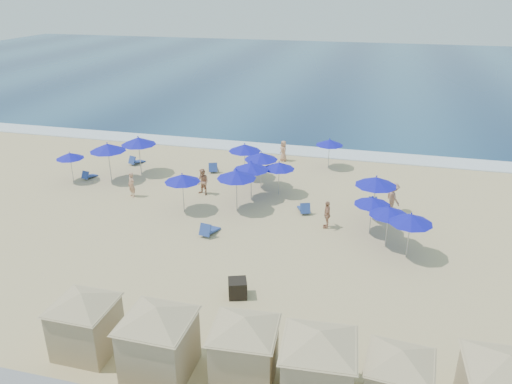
{
  "coord_description": "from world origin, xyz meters",
  "views": [
    {
      "loc": [
        6.28,
        -21.95,
        12.44
      ],
      "look_at": [
        -0.14,
        3.0,
        1.56
      ],
      "focal_mm": 35.0,
      "sensor_mm": 36.0,
      "label": 1
    }
  ],
  "objects_px": {
    "umbrella_4": "(245,148)",
    "beachgoer_4": "(283,151)",
    "cabana_1": "(158,332)",
    "umbrella_11": "(411,219)",
    "beachgoer_1": "(203,182)",
    "umbrella_12": "(389,211)",
    "beachgoer_0": "(132,185)",
    "cabana_4": "(399,373)",
    "beachgoer_3": "(393,197)",
    "umbrella_7": "(261,156)",
    "trash_bin": "(238,288)",
    "umbrella_5": "(251,166)",
    "cabana_3": "(319,357)",
    "umbrella_8": "(372,201)",
    "umbrella_0": "(70,156)",
    "cabana_5": "(504,382)",
    "umbrella_10": "(376,181)",
    "beachgoer_2": "(327,214)",
    "umbrella_6": "(236,174)",
    "cabana_0": "(84,315)",
    "umbrella_1": "(108,147)",
    "umbrella_2": "(138,141)",
    "cabana_2": "(245,340)",
    "umbrella_3": "(182,178)",
    "umbrella_9": "(330,142)",
    "umbrella_13": "(279,166)"
  },
  "relations": [
    {
      "from": "beachgoer_1",
      "to": "cabana_0",
      "type": "bearing_deg",
      "value": -64.49
    },
    {
      "from": "umbrella_1",
      "to": "beachgoer_3",
      "type": "relative_size",
      "value": 1.52
    },
    {
      "from": "cabana_1",
      "to": "beachgoer_3",
      "type": "relative_size",
      "value": 2.61
    },
    {
      "from": "cabana_0",
      "to": "beachgoer_0",
      "type": "bearing_deg",
      "value": 111.04
    },
    {
      "from": "cabana_5",
      "to": "umbrella_6",
      "type": "height_order",
      "value": "cabana_5"
    },
    {
      "from": "beachgoer_4",
      "to": "cabana_2",
      "type": "bearing_deg",
      "value": -26.26
    },
    {
      "from": "cabana_4",
      "to": "umbrella_9",
      "type": "distance_m",
      "value": 22.19
    },
    {
      "from": "umbrella_6",
      "to": "beachgoer_2",
      "type": "xyz_separation_m",
      "value": [
        5.39,
        -0.93,
        -1.48
      ]
    },
    {
      "from": "umbrella_1",
      "to": "umbrella_11",
      "type": "height_order",
      "value": "umbrella_1"
    },
    {
      "from": "umbrella_0",
      "to": "umbrella_5",
      "type": "height_order",
      "value": "umbrella_5"
    },
    {
      "from": "cabana_5",
      "to": "umbrella_12",
      "type": "height_order",
      "value": "cabana_5"
    },
    {
      "from": "umbrella_8",
      "to": "beachgoer_0",
      "type": "height_order",
      "value": "umbrella_8"
    },
    {
      "from": "cabana_4",
      "to": "beachgoer_3",
      "type": "distance_m",
      "value": 15.18
    },
    {
      "from": "trash_bin",
      "to": "umbrella_13",
      "type": "bearing_deg",
      "value": 73.25
    },
    {
      "from": "cabana_1",
      "to": "umbrella_6",
      "type": "xyz_separation_m",
      "value": [
        -1.21,
        13.34,
        0.58
      ]
    },
    {
      "from": "beachgoer_1",
      "to": "cabana_4",
      "type": "bearing_deg",
      "value": -29.63
    },
    {
      "from": "cabana_1",
      "to": "umbrella_11",
      "type": "relative_size",
      "value": 1.95
    },
    {
      "from": "cabana_3",
      "to": "umbrella_2",
      "type": "height_order",
      "value": "cabana_3"
    },
    {
      "from": "umbrella_1",
      "to": "beachgoer_2",
      "type": "bearing_deg",
      "value": -12.62
    },
    {
      "from": "cabana_0",
      "to": "beachgoer_0",
      "type": "height_order",
      "value": "cabana_0"
    },
    {
      "from": "umbrella_7",
      "to": "cabana_4",
      "type": "bearing_deg",
      "value": -63.27
    },
    {
      "from": "beachgoer_2",
      "to": "beachgoer_1",
      "type": "bearing_deg",
      "value": -116.47
    },
    {
      "from": "cabana_1",
      "to": "umbrella_2",
      "type": "xyz_separation_m",
      "value": [
        -9.46,
        17.53,
        0.7
      ]
    },
    {
      "from": "cabana_0",
      "to": "umbrella_2",
      "type": "height_order",
      "value": "umbrella_2"
    },
    {
      "from": "cabana_2",
      "to": "umbrella_6",
      "type": "bearing_deg",
      "value": 107.58
    },
    {
      "from": "trash_bin",
      "to": "umbrella_5",
      "type": "relative_size",
      "value": 0.31
    },
    {
      "from": "umbrella_12",
      "to": "cabana_4",
      "type": "bearing_deg",
      "value": -87.58
    },
    {
      "from": "umbrella_0",
      "to": "cabana_4",
      "type": "bearing_deg",
      "value": -35.06
    },
    {
      "from": "cabana_1",
      "to": "beachgoer_1",
      "type": "height_order",
      "value": "cabana_1"
    },
    {
      "from": "umbrella_12",
      "to": "beachgoer_0",
      "type": "xyz_separation_m",
      "value": [
        -15.48,
        2.57,
        -1.16
      ]
    },
    {
      "from": "umbrella_0",
      "to": "umbrella_10",
      "type": "height_order",
      "value": "umbrella_10"
    },
    {
      "from": "umbrella_6",
      "to": "umbrella_12",
      "type": "height_order",
      "value": "umbrella_6"
    },
    {
      "from": "trash_bin",
      "to": "umbrella_3",
      "type": "height_order",
      "value": "umbrella_3"
    },
    {
      "from": "cabana_3",
      "to": "umbrella_11",
      "type": "height_order",
      "value": "cabana_3"
    },
    {
      "from": "cabana_5",
      "to": "umbrella_13",
      "type": "bearing_deg",
      "value": 122.42
    },
    {
      "from": "cabana_2",
      "to": "umbrella_5",
      "type": "height_order",
      "value": "cabana_2"
    },
    {
      "from": "beachgoer_3",
      "to": "umbrella_1",
      "type": "bearing_deg",
      "value": 58.41
    },
    {
      "from": "umbrella_7",
      "to": "umbrella_9",
      "type": "bearing_deg",
      "value": 51.48
    },
    {
      "from": "umbrella_4",
      "to": "beachgoer_4",
      "type": "height_order",
      "value": "umbrella_4"
    },
    {
      "from": "cabana_0",
      "to": "beachgoer_0",
      "type": "xyz_separation_m",
      "value": [
        -5.12,
        13.3,
        -0.76
      ]
    },
    {
      "from": "umbrella_9",
      "to": "cabana_3",
      "type": "bearing_deg",
      "value": -84.18
    },
    {
      "from": "cabana_3",
      "to": "umbrella_4",
      "type": "height_order",
      "value": "cabana_3"
    },
    {
      "from": "umbrella_10",
      "to": "beachgoer_1",
      "type": "relative_size",
      "value": 1.57
    },
    {
      "from": "umbrella_11",
      "to": "beachgoer_4",
      "type": "distance_m",
      "value": 15.27
    },
    {
      "from": "beachgoer_0",
      "to": "beachgoer_4",
      "type": "distance_m",
      "value": 11.93
    },
    {
      "from": "cabana_5",
      "to": "umbrella_10",
      "type": "height_order",
      "value": "cabana_5"
    },
    {
      "from": "trash_bin",
      "to": "beachgoer_1",
      "type": "xyz_separation_m",
      "value": [
        -5.23,
        10.11,
        0.46
      ]
    },
    {
      "from": "cabana_4",
      "to": "cabana_1",
      "type": "bearing_deg",
      "value": -177.93
    },
    {
      "from": "cabana_3",
      "to": "umbrella_3",
      "type": "height_order",
      "value": "cabana_3"
    },
    {
      "from": "umbrella_2",
      "to": "umbrella_10",
      "type": "bearing_deg",
      "value": -11.92
    }
  ]
}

